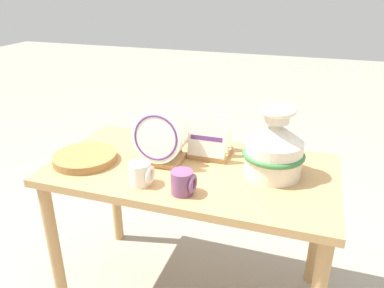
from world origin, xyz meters
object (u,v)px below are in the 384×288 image
ceramic_vase (274,147)px  dish_rack_round_plates (161,140)px  wicker_charger_stack (85,158)px  mug_cream_glaze (141,174)px  mug_plum_glaze (183,182)px  dish_rack_square_plates (211,143)px

ceramic_vase → dish_rack_round_plates: size_ratio=1.15×
wicker_charger_stack → dish_rack_round_plates: bearing=17.6°
mug_cream_glaze → mug_plum_glaze: bearing=-4.2°
wicker_charger_stack → dish_rack_square_plates: bearing=25.3°
ceramic_vase → dish_rack_round_plates: (-0.49, -0.04, -0.02)m
dish_rack_round_plates → mug_plum_glaze: bearing=-51.2°
dish_rack_round_plates → mug_cream_glaze: 0.23m
wicker_charger_stack → mug_cream_glaze: mug_cream_glaze is taller
dish_rack_square_plates → mug_cream_glaze: 0.41m
dish_rack_round_plates → wicker_charger_stack: bearing=-162.4°
dish_rack_round_plates → mug_cream_glaze: size_ratio=2.70×
ceramic_vase → mug_plum_glaze: size_ratio=3.10×
mug_plum_glaze → mug_cream_glaze: (-0.19, 0.01, 0.00)m
ceramic_vase → mug_cream_glaze: (-0.49, -0.25, -0.08)m
mug_plum_glaze → mug_cream_glaze: size_ratio=1.00×
ceramic_vase → mug_plum_glaze: (-0.31, -0.27, -0.08)m
ceramic_vase → wicker_charger_stack: (-0.83, -0.14, -0.11)m
dish_rack_round_plates → mug_plum_glaze: dish_rack_round_plates is taller
dish_rack_square_plates → wicker_charger_stack: (-0.53, -0.25, -0.04)m
mug_plum_glaze → mug_cream_glaze: 0.19m
dish_rack_square_plates → mug_plum_glaze: size_ratio=2.08×
dish_rack_round_plates → wicker_charger_stack: 0.37m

